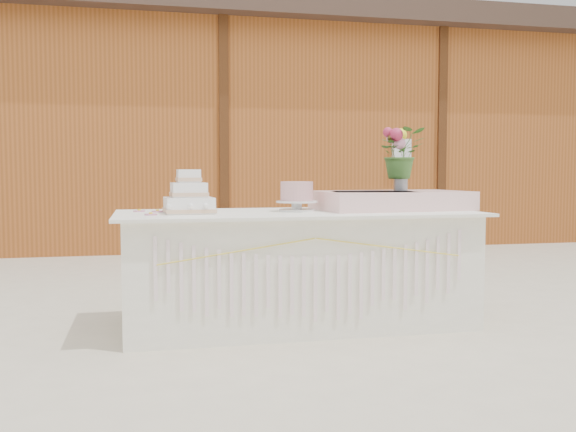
# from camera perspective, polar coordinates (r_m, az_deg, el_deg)

# --- Properties ---
(ground) EXTENTS (80.00, 80.00, 0.00)m
(ground) POSITION_cam_1_polar(r_m,az_deg,el_deg) (4.42, 0.87, -9.63)
(ground) COLOR beige
(ground) RESTS_ON ground
(barn) EXTENTS (12.60, 4.60, 3.30)m
(barn) POSITION_cam_1_polar(r_m,az_deg,el_deg) (10.24, -7.17, 7.53)
(barn) COLOR #9A5120
(barn) RESTS_ON ground
(cake_table) EXTENTS (2.40, 1.00, 0.77)m
(cake_table) POSITION_cam_1_polar(r_m,az_deg,el_deg) (4.34, 0.89, -4.66)
(cake_table) COLOR white
(cake_table) RESTS_ON ground
(wedding_cake) EXTENTS (0.33, 0.33, 0.28)m
(wedding_cake) POSITION_cam_1_polar(r_m,az_deg,el_deg) (4.16, -8.81, 1.55)
(wedding_cake) COLOR white
(wedding_cake) RESTS_ON cake_table
(pink_cake_stand) EXTENTS (0.28, 0.28, 0.20)m
(pink_cake_stand) POSITION_cam_1_polar(r_m,az_deg,el_deg) (4.32, 0.78, 1.90)
(pink_cake_stand) COLOR white
(pink_cake_stand) RESTS_ON cake_table
(satin_runner) EXTENTS (1.09, 0.69, 0.13)m
(satin_runner) POSITION_cam_1_polar(r_m,az_deg,el_deg) (4.58, 9.18, 1.38)
(satin_runner) COLOR beige
(satin_runner) RESTS_ON cake_table
(flower_vase) EXTENTS (0.10, 0.10, 0.13)m
(flower_vase) POSITION_cam_1_polar(r_m,az_deg,el_deg) (4.66, 9.98, 3.05)
(flower_vase) COLOR #A2A2A6
(flower_vase) RESTS_ON satin_runner
(bouquet) EXTENTS (0.34, 0.30, 0.36)m
(bouquet) POSITION_cam_1_polar(r_m,az_deg,el_deg) (4.66, 10.02, 6.12)
(bouquet) COLOR #396629
(bouquet) RESTS_ON flower_vase
(loose_flowers) EXTENTS (0.27, 0.41, 0.02)m
(loose_flowers) POSITION_cam_1_polar(r_m,az_deg,el_deg) (4.22, -12.42, 0.37)
(loose_flowers) COLOR pink
(loose_flowers) RESTS_ON cake_table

